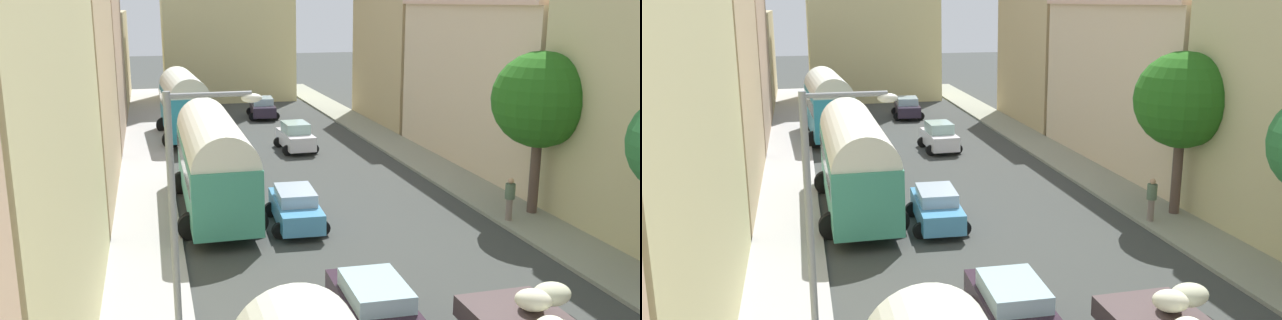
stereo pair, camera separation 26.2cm
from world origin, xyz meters
TOP-DOWN VIEW (x-y plane):
  - ground_plane at (0.00, 27.00)m, footprint 154.00×154.00m
  - sidewalk_left at (-7.25, 27.00)m, footprint 2.50×70.00m
  - sidewalk_right at (7.25, 27.00)m, footprint 2.50×70.00m
  - building_left_2 at (-10.76, 25.97)m, footprint 4.53×12.42m
  - building_left_3 at (-11.16, 39.54)m, footprint 5.32×12.74m
  - building_left_4 at (-10.89, 54.28)m, footprint 4.78×14.73m
  - building_right_2 at (10.70, 27.00)m, footprint 4.83×14.59m
  - building_right_3 at (11.41, 39.86)m, footprint 5.81×10.18m
  - distant_church at (0.00, 54.32)m, footprint 11.00×6.76m
  - parked_bus_1 at (-4.47, 22.24)m, footprint 3.36×9.83m
  - parked_bus_2 at (-4.81, 37.56)m, footprint 3.49×8.15m
  - car_0 at (1.20, 32.51)m, footprint 2.19×3.71m
  - car_1 at (1.22, 43.93)m, footprint 2.44×4.02m
  - car_2 at (-1.54, 10.73)m, footprint 2.35×4.25m
  - car_3 at (-1.66, 19.67)m, footprint 2.31×4.19m
  - pedestrian_1 at (6.47, 17.87)m, footprint 0.42×0.42m
  - streetlamp_near at (-6.21, 9.75)m, footprint 2.05×0.28m
  - roadside_tree_2 at (7.90, 18.52)m, footprint 3.78×3.78m

SIDE VIEW (x-z plane):
  - ground_plane at x=0.00m, z-range 0.00..0.00m
  - sidewalk_left at x=-7.25m, z-range 0.00..0.14m
  - sidewalk_right at x=7.25m, z-range 0.00..0.14m
  - car_3 at x=-1.66m, z-range 0.01..1.50m
  - car_1 at x=1.22m, z-range 0.01..1.53m
  - car_2 at x=-1.54m, z-range 0.02..1.55m
  - car_0 at x=1.20m, z-range -0.01..1.65m
  - pedestrian_1 at x=6.47m, z-range 0.13..1.97m
  - parked_bus_1 at x=-4.47m, z-range 0.21..4.30m
  - parked_bus_2 at x=-4.81m, z-range 0.23..4.44m
  - building_left_4 at x=-10.89m, z-range 0.00..7.62m
  - streetlamp_near at x=-6.21m, z-range 0.68..7.38m
  - building_right_2 at x=10.70m, z-range 0.03..8.90m
  - building_left_3 at x=-11.16m, z-range 0.00..9.18m
  - roadside_tree_2 at x=7.90m, z-range 1.40..8.03m
  - building_left_2 at x=-10.76m, z-range 0.00..10.61m
  - building_right_3 at x=11.41m, z-range 0.00..10.91m
  - distant_church at x=0.00m, z-range -2.76..18.85m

